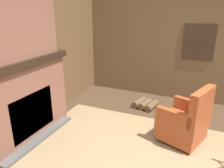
# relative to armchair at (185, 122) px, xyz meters

# --- Properties ---
(wood_panel_wall_left) EXTENTS (0.06, 6.02, 2.59)m
(wood_panel_wall_left) POSITION_rel_armchair_xyz_m (-2.62, -0.88, 0.94)
(wood_panel_wall_left) COLOR brown
(wood_panel_wall_left) RESTS_ON ground
(wood_panel_wall_back) EXTENTS (6.02, 0.09, 2.59)m
(wood_panel_wall_back) POSITION_rel_armchair_xyz_m (0.12, 1.86, 0.94)
(wood_panel_wall_back) COLOR brown
(wood_panel_wall_back) RESTS_ON ground
(fireplace_hearth) EXTENTS (0.57, 1.81, 1.33)m
(fireplace_hearth) POSITION_rel_armchair_xyz_m (-2.40, -0.88, 0.31)
(fireplace_hearth) COLOR brown
(fireplace_hearth) RESTS_ON ground
(chimney_breast) EXTENTS (0.32, 1.51, 1.24)m
(chimney_breast) POSITION_rel_armchair_xyz_m (-2.41, -0.88, 1.60)
(chimney_breast) COLOR brown
(chimney_breast) RESTS_ON fireplace_hearth
(area_rug) EXTENTS (3.56, 2.18, 0.01)m
(area_rug) POSITION_rel_armchair_xyz_m (-0.54, -0.54, -0.35)
(area_rug) COLOR #997A56
(area_rug) RESTS_ON ground
(armchair) EXTENTS (0.81, 0.83, 0.95)m
(armchair) POSITION_rel_armchair_xyz_m (0.00, 0.00, 0.00)
(armchair) COLOR #A84723
(armchair) RESTS_ON ground
(firewood_stack) EXTENTS (0.52, 0.50, 0.15)m
(firewood_stack) POSITION_rel_armchair_xyz_m (-0.91, 1.02, -0.28)
(firewood_stack) COLOR brown
(firewood_stack) RESTS_ON ground
(storage_case) EXTENTS (0.13, 0.21, 0.14)m
(storage_case) POSITION_rel_armchair_xyz_m (-2.44, -0.60, 1.04)
(storage_case) COLOR black
(storage_case) RESTS_ON fireplace_hearth
(decorative_plate_on_mantel) EXTENTS (0.07, 0.28, 0.27)m
(decorative_plate_on_mantel) POSITION_rel_armchair_xyz_m (-2.46, -0.90, 1.11)
(decorative_plate_on_mantel) COLOR #336093
(decorative_plate_on_mantel) RESTS_ON fireplace_hearth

